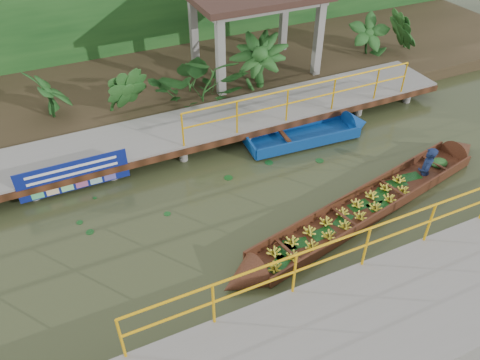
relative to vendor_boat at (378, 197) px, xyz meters
name	(u,v)px	position (x,y,z in m)	size (l,w,h in m)	color
ground	(258,207)	(-2.79, 1.13, -0.22)	(80.00, 80.00, 0.00)	#2A3018
land_strip	(165,77)	(-2.79, 8.63, 0.00)	(30.00, 8.00, 0.45)	#2E2617
far_dock	(207,125)	(-2.77, 4.56, 0.25)	(16.00, 2.06, 1.66)	gray
near_dock	(404,315)	(-1.79, -3.06, 0.08)	(18.00, 2.40, 1.73)	gray
pavilion	(256,3)	(0.21, 7.43, 2.59)	(4.40, 3.00, 3.00)	gray
foliage_backdrop	(140,7)	(-2.79, 11.13, 1.78)	(30.00, 0.80, 4.00)	#133C15
vendor_boat	(378,197)	(0.00, 0.00, 0.00)	(8.85, 2.68, 1.97)	#35180E
moored_blue_boat	(330,130)	(0.69, 3.19, -0.06)	(4.01, 1.30, 0.94)	navy
blue_banner	(74,176)	(-6.76, 3.61, 0.33)	(2.76, 0.04, 0.86)	navy
tropical_plants	(248,59)	(-0.54, 6.43, 1.18)	(14.53, 1.53, 1.91)	#133C15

